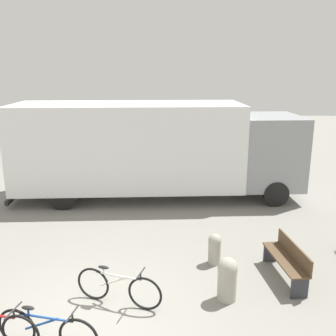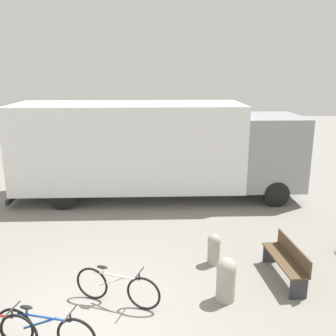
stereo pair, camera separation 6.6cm
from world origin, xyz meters
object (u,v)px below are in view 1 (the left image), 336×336
bicycle_far (118,287)px  bollard_near_bench (227,277)px  delivery_truck (154,147)px  park_bench (288,259)px  bollard_far_bench (215,248)px  bicycle_middle (47,331)px

bicycle_far → bollard_near_bench: bollard_near_bench is taller
delivery_truck → bicycle_far: delivery_truck is taller
bicycle_far → bollard_near_bench: (2.04, 0.22, 0.11)m
park_bench → bicycle_far: park_bench is taller
park_bench → bollard_far_bench: (-1.47, 0.58, -0.05)m
park_bench → bicycle_middle: 4.87m
bollard_far_bench → delivery_truck: bearing=109.7°
park_bench → bicycle_middle: bearing=109.0°
bicycle_far → delivery_truck: bearing=103.6°
bollard_near_bench → bollard_far_bench: (-0.11, 1.37, -0.08)m
bicycle_far → bollard_far_bench: bicycle_far is taller
delivery_truck → bicycle_middle: delivery_truck is taller
park_bench → bollard_far_bench: bearing=60.4°
delivery_truck → park_bench: (3.12, -5.19, -1.30)m
delivery_truck → bicycle_far: bearing=-96.8°
park_bench → bicycle_far: (-3.40, -1.01, -0.09)m
delivery_truck → bicycle_far: size_ratio=5.84×
bicycle_middle → bollard_far_bench: bicycle_middle is taller
delivery_truck → bollard_far_bench: 5.09m
bicycle_middle → delivery_truck: bearing=91.7°
park_bench → bollard_far_bench: park_bench is taller
bicycle_far → bollard_far_bench: bearing=55.6°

